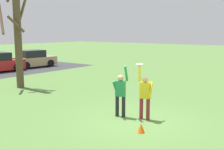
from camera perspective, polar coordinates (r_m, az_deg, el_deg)
ground_plane at (r=10.37m, az=4.78°, el=-9.54°), size 120.00×120.00×0.00m
person_catcher at (r=10.28m, az=6.88°, el=-4.05°), size 0.48×0.59×2.08m
person_defender at (r=10.54m, az=1.77°, el=-3.68°), size 0.55×0.63×2.04m
frisbee_disc at (r=10.15m, az=5.76°, el=2.16°), size 0.28×0.28×0.02m
parked_car_tan at (r=26.50m, az=-16.17°, el=3.05°), size 4.26×2.35×1.59m
bare_tree_tall at (r=16.82m, az=-19.21°, el=8.67°), size 1.95×1.90×6.54m
field_cone_orange at (r=9.15m, az=6.10°, el=-11.06°), size 0.26×0.26×0.32m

